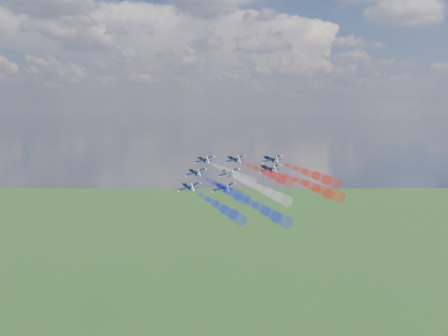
# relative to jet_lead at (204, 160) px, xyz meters

# --- Properties ---
(jet_lead) EXTENTS (13.37, 13.70, 6.12)m
(jet_lead) POSITION_rel_jet_lead_xyz_m (0.00, 0.00, 0.00)
(jet_lead) COLOR black
(trail_lead) EXTENTS (22.64, 27.21, 7.93)m
(trail_lead) POSITION_rel_jet_lead_xyz_m (12.61, -15.74, -2.37)
(trail_lead) COLOR white
(jet_inner_left) EXTENTS (13.37, 13.70, 6.12)m
(jet_inner_left) POSITION_rel_jet_lead_xyz_m (-0.31, -12.86, -3.23)
(jet_inner_left) COLOR black
(trail_inner_left) EXTENTS (22.64, 27.21, 7.93)m
(trail_inner_left) POSITION_rel_jet_lead_xyz_m (12.30, -28.60, -5.60)
(trail_inner_left) COLOR #1A2AE1
(jet_inner_right) EXTENTS (13.37, 13.70, 6.12)m
(jet_inner_right) POSITION_rel_jet_lead_xyz_m (12.14, -1.87, 0.63)
(jet_inner_right) COLOR black
(trail_inner_right) EXTENTS (22.64, 27.21, 7.93)m
(trail_inner_right) POSITION_rel_jet_lead_xyz_m (24.75, -17.61, -1.74)
(trail_inner_right) COLOR red
(jet_outer_left) EXTENTS (13.37, 13.70, 6.12)m
(jet_outer_left) POSITION_rel_jet_lead_xyz_m (0.23, -24.02, -6.75)
(jet_outer_left) COLOR black
(trail_outer_left) EXTENTS (22.64, 27.21, 7.93)m
(trail_outer_left) POSITION_rel_jet_lead_xyz_m (12.84, -39.76, -9.12)
(trail_outer_left) COLOR #1A2AE1
(jet_center_third) EXTENTS (13.37, 13.70, 6.12)m
(jet_center_third) POSITION_rel_jet_lead_xyz_m (12.05, -14.79, -2.82)
(jet_center_third) COLOR black
(trail_center_third) EXTENTS (22.64, 27.21, 7.93)m
(trail_center_third) POSITION_rel_jet_lead_xyz_m (24.66, -30.53, -5.19)
(trail_center_third) COLOR white
(jet_outer_right) EXTENTS (13.37, 13.70, 6.12)m
(jet_outer_right) POSITION_rel_jet_lead_xyz_m (26.21, -5.82, 1.30)
(jet_outer_right) COLOR black
(trail_outer_right) EXTENTS (22.64, 27.21, 7.93)m
(trail_outer_right) POSITION_rel_jet_lead_xyz_m (38.82, -21.56, -1.07)
(trail_outer_right) COLOR red
(jet_rear_left) EXTENTS (13.37, 13.70, 6.12)m
(jet_rear_left) POSITION_rel_jet_lead_xyz_m (12.72, -28.30, -5.85)
(jet_rear_left) COLOR black
(trail_rear_left) EXTENTS (22.64, 27.21, 7.93)m
(trail_rear_left) POSITION_rel_jet_lead_xyz_m (25.32, -44.04, -8.22)
(trail_rear_left) COLOR #1A2AE1
(jet_rear_right) EXTENTS (13.37, 13.70, 6.12)m
(jet_rear_right) POSITION_rel_jet_lead_xyz_m (26.42, -17.59, -0.72)
(jet_rear_right) COLOR black
(trail_rear_right) EXTENTS (22.64, 27.21, 7.93)m
(trail_rear_right) POSITION_rel_jet_lead_xyz_m (39.02, -33.33, -3.09)
(trail_rear_right) COLOR red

